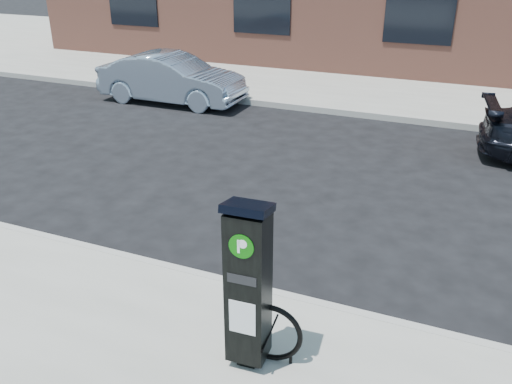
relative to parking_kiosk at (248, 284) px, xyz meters
The scene contains 7 objects.
ground 1.67m from the parking_kiosk, 104.37° to the left, with size 120.00×120.00×0.00m, color black.
sidewalk_far 15.28m from the parking_kiosk, 91.19° to the left, with size 60.00×12.00×0.15m, color gray.
curb_near 1.61m from the parking_kiosk, 104.59° to the left, with size 60.00×0.12×0.16m, color #9E9B93.
curb_far 9.32m from the parking_kiosk, 91.96° to the left, with size 60.00×0.12×0.16m, color #9E9B93.
parking_kiosk is the anchor object (origin of this frame).
bike_rack 0.64m from the parking_kiosk, 32.83° to the left, with size 0.67×0.12×0.67m.
car_silver 10.56m from the parking_kiosk, 125.05° to the left, with size 1.40×4.00×1.32m, color #92A5BA.
Camera 1 is at (2.05, -5.13, 4.00)m, focal length 38.00 mm.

